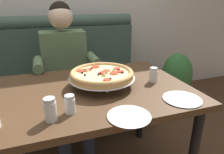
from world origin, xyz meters
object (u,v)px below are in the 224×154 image
at_px(shaker_oregano, 50,111).
at_px(diner_main, 66,67).
at_px(booth_bench, 74,86).
at_px(shaker_parmesan, 153,76).
at_px(dining_table, 95,102).
at_px(plate_near_right, 182,98).
at_px(plate_near_left, 129,115).
at_px(potted_plant, 176,79).
at_px(shaker_pepper_flakes, 70,105).
at_px(pizza, 102,74).

bearing_deg(shaker_oregano, diner_main, 78.90).
distance_m(booth_bench, shaker_parmesan, 1.09).
relative_size(dining_table, plate_near_right, 5.55).
bearing_deg(booth_bench, shaker_parmesan, -66.13).
bearing_deg(shaker_oregano, plate_near_left, -14.71).
height_order(diner_main, potted_plant, diner_main).
bearing_deg(diner_main, plate_near_right, -60.79).
height_order(shaker_pepper_flakes, potted_plant, shaker_pepper_flakes).
height_order(dining_table, diner_main, diner_main).
distance_m(booth_bench, diner_main, 0.42).
distance_m(dining_table, shaker_oregano, 0.43).
height_order(diner_main, pizza, diner_main).
bearing_deg(shaker_parmesan, pizza, 171.78).
relative_size(diner_main, shaker_oregano, 11.10).
xyz_separation_m(pizza, plate_near_left, (0.01, -0.41, -0.07)).
height_order(shaker_pepper_flakes, plate_near_left, shaker_pepper_flakes).
relative_size(pizza, shaker_oregano, 3.74).
height_order(diner_main, shaker_oregano, diner_main).
bearing_deg(dining_table, diner_main, 99.04).
bearing_deg(booth_bench, pizza, -86.08).
bearing_deg(plate_near_right, booth_bench, 109.47).
bearing_deg(shaker_oregano, dining_table, 45.60).
height_order(shaker_parmesan, potted_plant, shaker_parmesan).
relative_size(diner_main, potted_plant, 1.82).
xyz_separation_m(shaker_parmesan, potted_plant, (0.79, 0.77, -0.41)).
distance_m(shaker_oregano, plate_near_left, 0.37).
distance_m(booth_bench, plate_near_left, 1.34).
bearing_deg(potted_plant, pizza, -147.85).
xyz_separation_m(booth_bench, dining_table, (0.00, -0.90, 0.26)).
relative_size(diner_main, plate_near_right, 5.86).
bearing_deg(pizza, plate_near_left, -88.19).
bearing_deg(plate_near_right, diner_main, 119.21).
height_order(shaker_parmesan, shaker_oregano, shaker_oregano).
relative_size(shaker_pepper_flakes, plate_near_left, 0.45).
bearing_deg(dining_table, plate_near_right, -36.17).
distance_m(booth_bench, shaker_pepper_flakes, 1.23).
bearing_deg(plate_near_right, shaker_oregano, 177.92).
xyz_separation_m(diner_main, shaker_oregano, (-0.18, -0.92, 0.09)).
height_order(diner_main, shaker_parmesan, diner_main).
distance_m(dining_table, plate_near_left, 0.40).
distance_m(shaker_parmesan, plate_near_left, 0.49).
bearing_deg(shaker_oregano, shaker_pepper_flakes, 22.08).
bearing_deg(shaker_pepper_flakes, plate_near_right, -5.94).
xyz_separation_m(plate_near_right, potted_plant, (0.77, 1.06, -0.38)).
xyz_separation_m(booth_bench, plate_near_right, (0.43, -1.22, 0.37)).
relative_size(shaker_parmesan, potted_plant, 0.15).
height_order(dining_table, potted_plant, dining_table).
xyz_separation_m(shaker_oregano, plate_near_right, (0.71, -0.03, -0.04)).
distance_m(pizza, shaker_parmesan, 0.35).
bearing_deg(shaker_parmesan, booth_bench, 113.87).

